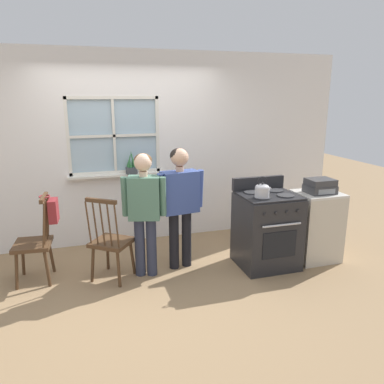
% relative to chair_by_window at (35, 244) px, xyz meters
% --- Properties ---
extents(ground_plane, '(16.00, 16.00, 0.00)m').
position_rel_chair_by_window_xyz_m(ground_plane, '(1.25, -0.44, -0.45)').
color(ground_plane, '#937551').
extents(wall_back, '(6.40, 0.16, 2.70)m').
position_rel_chair_by_window_xyz_m(wall_back, '(1.26, 0.96, 0.88)').
color(wall_back, white).
rests_on(wall_back, ground_plane).
extents(chair_by_window, '(0.44, 0.45, 1.01)m').
position_rel_chair_by_window_xyz_m(chair_by_window, '(0.00, 0.00, 0.00)').
color(chair_by_window, '#4C331E').
rests_on(chair_by_window, ground_plane).
extents(chair_near_wall, '(0.58, 0.57, 1.01)m').
position_rel_chair_by_window_xyz_m(chair_near_wall, '(0.83, -0.21, 0.00)').
color(chair_near_wall, '#4C331E').
rests_on(chair_near_wall, ground_plane).
extents(person_elderly_left, '(0.52, 0.29, 1.47)m').
position_rel_chair_by_window_xyz_m(person_elderly_left, '(1.23, -0.23, 0.43)').
color(person_elderly_left, '#2D3347').
rests_on(person_elderly_left, ground_plane).
extents(person_teen_center, '(0.60, 0.27, 1.50)m').
position_rel_chair_by_window_xyz_m(person_teen_center, '(1.68, -0.14, 0.47)').
color(person_teen_center, black).
rests_on(person_teen_center, ground_plane).
extents(stove, '(0.70, 0.68, 1.08)m').
position_rel_chair_by_window_xyz_m(stove, '(2.73, -0.39, 0.02)').
color(stove, '#232326').
rests_on(stove, ground_plane).
extents(kettle, '(0.21, 0.17, 0.25)m').
position_rel_chair_by_window_xyz_m(kettle, '(2.57, -0.53, 0.57)').
color(kettle, '#B7B7BC').
rests_on(kettle, stove).
extents(potted_plant, '(0.17, 0.17, 0.33)m').
position_rel_chair_by_window_xyz_m(potted_plant, '(1.25, 0.87, 0.66)').
color(potted_plant, '#42474C').
rests_on(potted_plant, wall_back).
extents(handbag, '(0.20, 0.23, 0.31)m').
position_rel_chair_by_window_xyz_m(handbag, '(0.23, -0.02, 0.39)').
color(handbag, maroon).
rests_on(handbag, chair_by_window).
extents(side_counter, '(0.55, 0.50, 0.90)m').
position_rel_chair_by_window_xyz_m(side_counter, '(3.43, -0.41, -0.00)').
color(side_counter, beige).
rests_on(side_counter, ground_plane).
extents(stereo, '(0.34, 0.29, 0.18)m').
position_rel_chair_by_window_xyz_m(stereo, '(3.43, -0.43, 0.53)').
color(stereo, '#38383A').
rests_on(stereo, side_counter).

